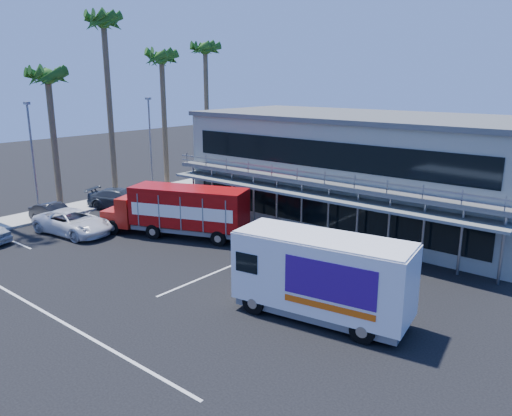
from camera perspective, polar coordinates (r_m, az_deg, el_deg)
The scene contains 15 objects.
ground at distance 25.92m, azimuth -10.70°, elevation -7.35°, with size 120.00×120.00×0.00m, color black.
building at distance 34.47m, azimuth 11.85°, elevation 4.40°, with size 22.40×12.00×7.30m.
curb_strip at distance 40.92m, azimuth -17.81°, elevation 0.47°, with size 3.00×32.00×0.16m, color #A5A399.
palm_c at distance 38.21m, azimuth -22.66°, elevation 12.97°, with size 2.80×2.80×10.75m.
palm_d at distance 41.20m, azimuth -16.95°, elevation 18.49°, with size 2.80×2.80×14.75m.
palm_e at distance 43.71m, azimuth -10.71°, elevation 15.66°, with size 2.80×2.80×12.25m.
palm_f at distance 47.75m, azimuth -5.81°, elevation 16.80°, with size 2.80×2.80×13.25m.
light_pole_near at distance 37.02m, azimuth -24.16°, elevation 5.45°, with size 0.50×0.25×8.09m.
light_pole_far at distance 42.35m, azimuth -11.97°, elevation 7.40°, with size 0.50×0.25×8.09m.
red_truck at distance 31.14m, azimuth -8.74°, elevation -0.18°, with size 9.47×5.39×3.14m.
white_van at distance 20.48m, azimuth 7.53°, elevation -7.66°, with size 7.46×3.53×3.50m.
parked_car_b at distance 36.34m, azimuth -22.05°, elevation -0.65°, with size 1.45×4.16×1.37m, color black.
parked_car_c at distance 33.59m, azimuth -20.18°, elevation -1.53°, with size 2.54×5.50×1.53m, color silver.
parked_car_d at distance 39.05m, azimuth -15.16°, elevation 1.02°, with size 2.10×5.18×1.50m, color #2F353E.
parked_car_e at distance 37.08m, azimuth -11.68°, elevation 0.44°, with size 1.65×4.11×1.40m, color gray.
Camera 1 is at (18.71, -15.16, 9.57)m, focal length 35.00 mm.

